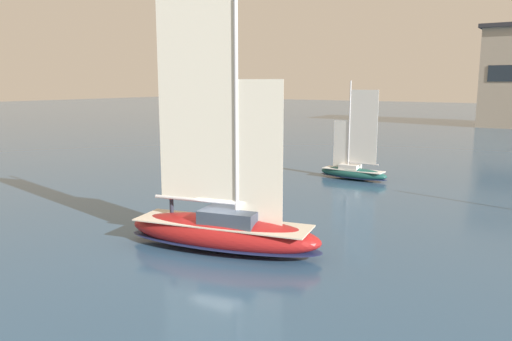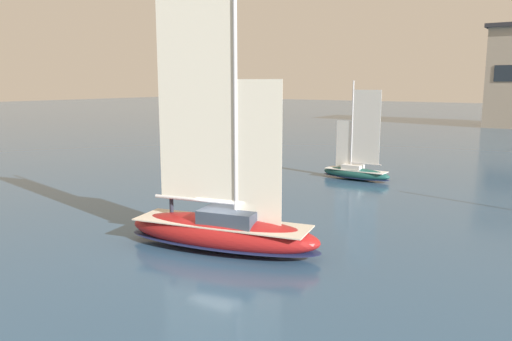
{
  "view_description": "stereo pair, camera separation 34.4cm",
  "coord_description": "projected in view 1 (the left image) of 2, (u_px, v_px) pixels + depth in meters",
  "views": [
    {
      "loc": [
        14.26,
        -18.58,
        8.02
      ],
      "look_at": [
        0.0,
        3.0,
        3.47
      ],
      "focal_mm": 35.0,
      "sensor_mm": 36.0,
      "label": 1
    },
    {
      "loc": [
        14.54,
        -18.39,
        8.02
      ],
      "look_at": [
        0.0,
        3.0,
        3.47
      ],
      "focal_mm": 35.0,
      "sensor_mm": 36.0,
      "label": 2
    }
  ],
  "objects": [
    {
      "name": "ground_plane",
      "position": [
        222.0,
        249.0,
        24.4
      ],
      "size": [
        400.0,
        400.0,
        0.0
      ],
      "primitive_type": "plane",
      "color": "#2D4C6B"
    },
    {
      "name": "sailboat_main",
      "position": [
        222.0,
        228.0,
        24.21
      ],
      "size": [
        10.39,
        4.89,
        13.78
      ],
      "color": "maroon",
      "rests_on": "ground"
    },
    {
      "name": "sailboat_moored_far_slip",
      "position": [
        353.0,
        171.0,
        42.02
      ],
      "size": [
        6.01,
        1.82,
        8.22
      ],
      "color": "#194C47",
      "rests_on": "ground"
    }
  ]
}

